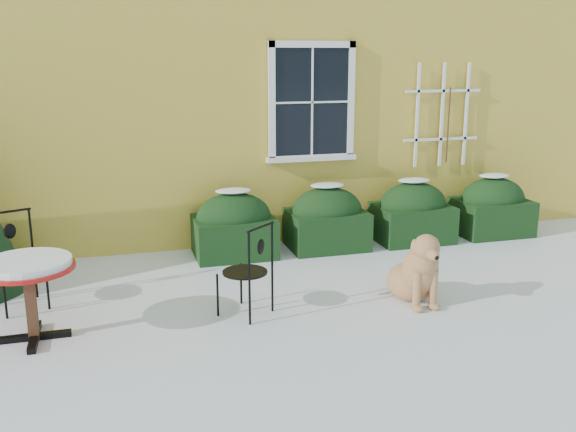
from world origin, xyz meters
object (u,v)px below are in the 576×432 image
object	(u,v)px
patio_chair_far	(17,261)
patio_chair_near	(248,270)
bistro_table	(28,273)
dog	(417,273)

from	to	relation	value
patio_chair_far	patio_chair_near	bearing A→B (deg)	-42.21
bistro_table	patio_chair_near	world-z (taller)	patio_chair_near
bistro_table	patio_chair_far	xyz separation A→B (m)	(-0.21, 0.92, -0.15)
patio_chair_far	bistro_table	bearing A→B (deg)	-98.19
dog	patio_chair_far	bearing A→B (deg)	165.93
patio_chair_far	dog	size ratio (longest dim) A/B	1.10
bistro_table	patio_chair_far	bearing A→B (deg)	102.86
patio_chair_near	dog	bearing A→B (deg)	132.88
bistro_table	dog	bearing A→B (deg)	-2.00
dog	bistro_table	bearing A→B (deg)	178.37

